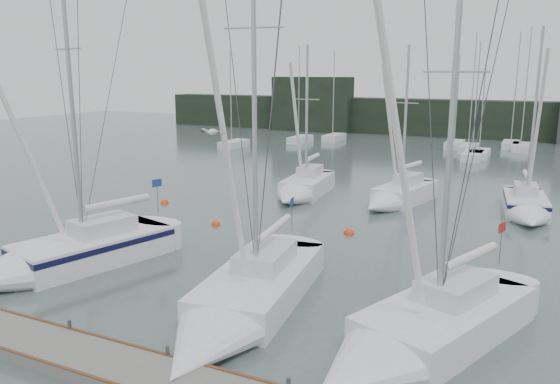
{
  "coord_description": "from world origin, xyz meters",
  "views": [
    {
      "loc": [
        11.54,
        -16.0,
        8.72
      ],
      "look_at": [
        1.36,
        5.0,
        3.57
      ],
      "focal_mm": 35.0,
      "sensor_mm": 36.0,
      "label": 1
    }
  ],
  "objects_px": {
    "buoy_b": "(349,234)",
    "sailboat_mid_d": "(527,209)",
    "buoy_a": "(216,225)",
    "sailboat_near_left": "(54,259)",
    "sailboat_near_center": "(237,308)",
    "sailboat_near_right": "(410,340)",
    "sailboat_mid_b": "(301,190)",
    "sailboat_mid_c": "(395,197)",
    "buoy_c": "(165,203)"
  },
  "relations": [
    {
      "from": "sailboat_near_right",
      "to": "sailboat_mid_d",
      "type": "bearing_deg",
      "value": 103.7
    },
    {
      "from": "sailboat_near_right",
      "to": "buoy_a",
      "type": "height_order",
      "value": "sailboat_near_right"
    },
    {
      "from": "sailboat_mid_b",
      "to": "buoy_c",
      "type": "xyz_separation_m",
      "value": [
        -7.63,
        -5.62,
        -0.58
      ]
    },
    {
      "from": "sailboat_mid_b",
      "to": "sailboat_near_left",
      "type": "bearing_deg",
      "value": -107.22
    },
    {
      "from": "sailboat_mid_b",
      "to": "buoy_c",
      "type": "height_order",
      "value": "sailboat_mid_b"
    },
    {
      "from": "sailboat_mid_c",
      "to": "buoy_a",
      "type": "distance_m",
      "value": 12.29
    },
    {
      "from": "buoy_c",
      "to": "buoy_b",
      "type": "bearing_deg",
      "value": -5.42
    },
    {
      "from": "sailboat_near_left",
      "to": "buoy_a",
      "type": "xyz_separation_m",
      "value": [
        2.23,
        9.7,
        -0.65
      ]
    },
    {
      "from": "sailboat_mid_d",
      "to": "sailboat_near_center",
      "type": "bearing_deg",
      "value": -120.09
    },
    {
      "from": "sailboat_mid_c",
      "to": "sailboat_near_left",
      "type": "bearing_deg",
      "value": -105.99
    },
    {
      "from": "sailboat_mid_b",
      "to": "sailboat_near_center",
      "type": "bearing_deg",
      "value": -78.06
    },
    {
      "from": "sailboat_near_right",
      "to": "sailboat_near_center",
      "type": "bearing_deg",
      "value": -155.96
    },
    {
      "from": "buoy_a",
      "to": "sailboat_mid_c",
      "type": "bearing_deg",
      "value": 48.01
    },
    {
      "from": "sailboat_mid_c",
      "to": "buoy_c",
      "type": "relative_size",
      "value": 20.1
    },
    {
      "from": "sailboat_mid_b",
      "to": "buoy_c",
      "type": "relative_size",
      "value": 20.49
    },
    {
      "from": "sailboat_near_left",
      "to": "sailboat_near_center",
      "type": "relative_size",
      "value": 0.94
    },
    {
      "from": "sailboat_near_left",
      "to": "sailboat_mid_c",
      "type": "relative_size",
      "value": 1.46
    },
    {
      "from": "sailboat_mid_d",
      "to": "sailboat_mid_b",
      "type": "bearing_deg",
      "value": 177.32
    },
    {
      "from": "sailboat_near_left",
      "to": "buoy_a",
      "type": "distance_m",
      "value": 9.97
    },
    {
      "from": "sailboat_mid_b",
      "to": "buoy_a",
      "type": "relative_size",
      "value": 21.73
    },
    {
      "from": "sailboat_mid_b",
      "to": "buoy_c",
      "type": "bearing_deg",
      "value": -148.86
    },
    {
      "from": "sailboat_near_left",
      "to": "sailboat_mid_c",
      "type": "bearing_deg",
      "value": 76.9
    },
    {
      "from": "sailboat_near_left",
      "to": "sailboat_near_center",
      "type": "distance_m",
      "value": 9.81
    },
    {
      "from": "sailboat_mid_d",
      "to": "buoy_b",
      "type": "xyz_separation_m",
      "value": [
        -8.66,
        -7.94,
        -0.56
      ]
    },
    {
      "from": "sailboat_mid_b",
      "to": "buoy_a",
      "type": "height_order",
      "value": "sailboat_mid_b"
    },
    {
      "from": "sailboat_near_left",
      "to": "sailboat_mid_b",
      "type": "distance_m",
      "value": 18.71
    },
    {
      "from": "sailboat_near_center",
      "to": "sailboat_mid_c",
      "type": "relative_size",
      "value": 1.55
    },
    {
      "from": "sailboat_near_center",
      "to": "buoy_c",
      "type": "distance_m",
      "value": 19.07
    },
    {
      "from": "sailboat_near_left",
      "to": "sailboat_near_right",
      "type": "xyz_separation_m",
      "value": [
        15.82,
        -0.46,
        -0.07
      ]
    },
    {
      "from": "sailboat_near_center",
      "to": "sailboat_near_left",
      "type": "bearing_deg",
      "value": 168.27
    },
    {
      "from": "buoy_a",
      "to": "buoy_c",
      "type": "xyz_separation_m",
      "value": [
        -5.98,
        2.98,
        0.0
      ]
    },
    {
      "from": "sailboat_near_center",
      "to": "sailboat_mid_d",
      "type": "relative_size",
      "value": 1.43
    },
    {
      "from": "sailboat_near_left",
      "to": "sailboat_mid_b",
      "type": "bearing_deg",
      "value": 93.95
    },
    {
      "from": "sailboat_mid_c",
      "to": "sailboat_near_center",
      "type": "bearing_deg",
      "value": -78.92
    },
    {
      "from": "sailboat_mid_c",
      "to": "buoy_a",
      "type": "bearing_deg",
      "value": -118.96
    },
    {
      "from": "sailboat_mid_d",
      "to": "buoy_b",
      "type": "height_order",
      "value": "sailboat_mid_d"
    },
    {
      "from": "buoy_a",
      "to": "buoy_b",
      "type": "bearing_deg",
      "value": 12.6
    },
    {
      "from": "buoy_b",
      "to": "sailboat_mid_d",
      "type": "bearing_deg",
      "value": 42.53
    },
    {
      "from": "sailboat_near_center",
      "to": "sailboat_mid_b",
      "type": "relative_size",
      "value": 1.53
    },
    {
      "from": "sailboat_near_left",
      "to": "buoy_b",
      "type": "distance_m",
      "value": 15.04
    },
    {
      "from": "sailboat_near_center",
      "to": "sailboat_near_right",
      "type": "xyz_separation_m",
      "value": [
        6.05,
        0.29,
        0.02
      ]
    },
    {
      "from": "sailboat_mid_b",
      "to": "buoy_a",
      "type": "xyz_separation_m",
      "value": [
        -1.65,
        -8.6,
        -0.58
      ]
    },
    {
      "from": "buoy_a",
      "to": "buoy_b",
      "type": "height_order",
      "value": "buoy_b"
    },
    {
      "from": "sailboat_near_right",
      "to": "sailboat_mid_c",
      "type": "height_order",
      "value": "sailboat_near_right"
    },
    {
      "from": "buoy_c",
      "to": "sailboat_mid_d",
      "type": "bearing_deg",
      "value": 16.68
    },
    {
      "from": "sailboat_mid_c",
      "to": "buoy_b",
      "type": "distance_m",
      "value": 7.48
    },
    {
      "from": "sailboat_mid_d",
      "to": "buoy_b",
      "type": "bearing_deg",
      "value": -144.19
    },
    {
      "from": "sailboat_near_right",
      "to": "sailboat_mid_b",
      "type": "distance_m",
      "value": 22.25
    },
    {
      "from": "sailboat_near_left",
      "to": "buoy_a",
      "type": "bearing_deg",
      "value": 92.97
    },
    {
      "from": "sailboat_near_left",
      "to": "buoy_c",
      "type": "relative_size",
      "value": 29.38
    }
  ]
}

